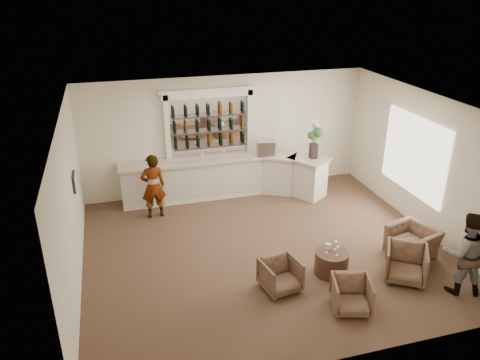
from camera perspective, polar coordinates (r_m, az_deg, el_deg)
The scene contains 19 objects.
ground at distance 10.79m, azimuth 3.09°, elevation -8.42°, with size 8.00×8.00×0.00m, color brown.
room_shell at distance 10.44m, azimuth 2.95°, elevation 4.70°, with size 8.04×7.02×3.32m.
bar_counter at distance 13.03m, azimuth -1.77°, elevation 0.36°, with size 5.72×1.80×1.14m.
back_bar_alcove at distance 12.84m, azimuth -3.78°, elevation 6.89°, with size 2.64×0.25×3.00m.
cocktail_table at distance 10.04m, azimuth 11.07°, elevation -9.86°, with size 0.70×0.70×0.50m, color #482F1F.
sommelier at distance 11.99m, azimuth -10.54°, elevation -0.76°, with size 0.62×0.41×1.70m, color gray.
guest at distance 10.01m, azimuth 25.72°, elevation -8.06°, with size 0.83×0.65×1.71m, color gray.
armchair_left at distance 9.40m, azimuth 4.94°, elevation -11.47°, with size 0.70×0.72×0.66m, color brown.
armchair_center at distance 9.10m, azimuth 13.42°, elevation -13.47°, with size 0.69×0.71×0.65m, color brown.
armchair_right at distance 10.20m, azimuth 19.55°, elevation -9.56°, with size 0.79×0.81×0.74m, color brown.
armchair_far at distance 11.15m, azimuth 20.30°, elevation -6.99°, with size 0.97×0.85×0.63m, color brown.
espresso_machine at distance 12.98m, azimuth 3.13°, elevation 3.93°, with size 0.48×0.41×0.43m, color #B0B0B4.
flower_vase at distance 12.78m, azimuth 9.06°, elevation 5.26°, with size 0.29×0.29×1.10m.
wine_glass_bar_left at distance 12.64m, azimuth -4.57°, elevation 2.82°, with size 0.07×0.07×0.21m, color white, non-canonical shape.
wine_glass_bar_right at distance 12.82m, azimuth -2.01°, elevation 3.19°, with size 0.07×0.07×0.21m, color white, non-canonical shape.
wine_glass_tbl_a at distance 9.83m, azimuth 10.52°, elevation -8.16°, with size 0.07×0.07×0.21m, color white, non-canonical shape.
wine_glass_tbl_b at distance 9.96m, azimuth 11.55°, elevation -7.81°, with size 0.07×0.07×0.21m, color white, non-canonical shape.
wine_glass_tbl_c at distance 9.78m, azimuth 11.78°, elevation -8.47°, with size 0.07×0.07×0.21m, color white, non-canonical shape.
napkin_holder at distance 9.98m, azimuth 10.75°, elevation -7.97°, with size 0.08×0.08×0.12m, color white.
Camera 1 is at (-3.06, -8.63, 5.71)m, focal length 35.00 mm.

